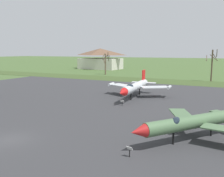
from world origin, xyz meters
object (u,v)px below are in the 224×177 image
object	(u,v)px
info_placard_front_right	(130,150)
visitor_building	(100,59)
jet_fighter_front_right	(192,122)
info_placard_rear_left	(122,102)
jet_fighter_rear_left	(135,87)

from	to	relation	value
info_placard_front_right	visitor_building	distance (m)	100.54
jet_fighter_front_right	info_placard_rear_left	bearing A→B (deg)	137.89
jet_fighter_front_right	info_placard_rear_left	world-z (taller)	jet_fighter_front_right
jet_fighter_rear_left	visitor_building	xyz separation A→B (m)	(-41.83, 62.37, 2.71)
jet_fighter_rear_left	info_placard_rear_left	xyz separation A→B (m)	(0.57, -7.04, -1.51)
visitor_building	info_placard_rear_left	bearing A→B (deg)	-58.58
info_placard_rear_left	jet_fighter_rear_left	bearing A→B (deg)	94.63
visitor_building	info_placard_front_right	bearing A→B (deg)	-59.65
info_placard_rear_left	jet_fighter_front_right	bearing A→B (deg)	-42.11
jet_fighter_front_right	visitor_building	bearing A→B (deg)	124.18
jet_fighter_front_right	info_placard_rear_left	distance (m)	16.57
jet_fighter_rear_left	visitor_building	size ratio (longest dim) A/B	0.73
info_placard_front_right	visitor_building	xyz separation A→B (m)	(-50.75, 86.69, 4.21)
info_placard_front_right	info_placard_rear_left	world-z (taller)	info_placard_front_right
info_placard_front_right	jet_fighter_rear_left	xyz separation A→B (m)	(-8.92, 24.32, 1.50)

